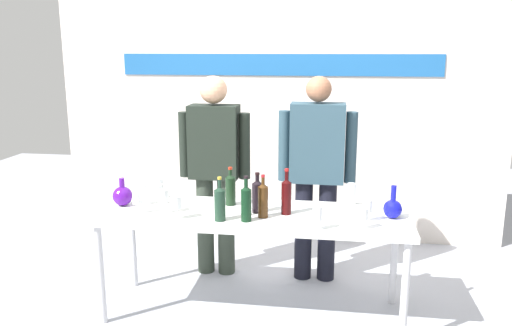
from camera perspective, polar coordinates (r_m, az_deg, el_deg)
ground_plane at (r=3.81m, az=-0.34°, el=-16.33°), size 10.00×10.00×0.00m
back_wall at (r=4.93m, az=2.49°, el=8.63°), size 4.30×0.11×3.00m
display_table at (r=3.53m, az=-0.36°, el=-6.52°), size 2.12×0.67×0.75m
decanter_blue_left at (r=3.77m, az=-14.70°, el=-3.54°), size 0.14×0.14×0.20m
decanter_blue_right at (r=3.50m, az=15.04°, el=-4.88°), size 0.12×0.12×0.22m
presenter_left at (r=4.14m, az=-4.65°, el=-0.11°), size 0.58×0.22×1.64m
presenter_right at (r=4.03m, az=6.80°, el=-0.43°), size 0.61×0.22×1.65m
wine_bottle_0 at (r=3.65m, az=-2.87°, el=-2.85°), size 0.07×0.07×0.28m
wine_bottle_1 at (r=3.31m, az=-1.11°, el=-4.41°), size 0.07×0.07×0.30m
wine_bottle_2 at (r=3.49m, az=0.15°, el=-3.59°), size 0.07×0.07×0.28m
wine_bottle_3 at (r=3.45m, az=3.41°, el=-3.63°), size 0.07×0.07×0.32m
wine_bottle_4 at (r=3.38m, az=0.78°, el=-4.07°), size 0.07×0.07×0.29m
wine_bottle_5 at (r=3.33m, az=-4.06°, el=-4.42°), size 0.07×0.07×0.29m
wine_glass_left_0 at (r=3.52m, az=-10.29°, el=-3.68°), size 0.07×0.07×0.17m
wine_glass_left_1 at (r=3.39m, az=-8.90°, el=-4.42°), size 0.07×0.07×0.15m
wine_glass_left_2 at (r=3.56m, az=-13.18°, el=-3.92°), size 0.06×0.06×0.15m
wine_glass_left_3 at (r=3.88m, az=-10.76°, el=-2.42°), size 0.06×0.06×0.15m
wine_glass_left_4 at (r=3.73m, az=-10.85°, el=-3.04°), size 0.06×0.06×0.15m
wine_glass_left_5 at (r=3.75m, az=-12.55°, el=-2.95°), size 0.07×0.07×0.15m
wine_glass_right_0 at (r=3.39m, az=12.33°, el=-4.76°), size 0.06×0.06×0.15m
wine_glass_right_1 at (r=3.70m, az=10.64°, el=-2.97°), size 0.06×0.06×0.16m
wine_glass_right_2 at (r=3.18m, az=6.92°, el=-5.66°), size 0.06×0.06×0.15m
wine_glass_right_3 at (r=3.24m, az=11.93°, el=-5.61°), size 0.06×0.06×0.14m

